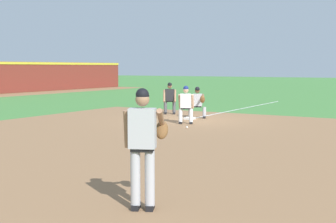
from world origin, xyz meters
The scene contains 9 objects.
ground_plane centered at (0.00, 0.00, 0.00)m, with size 160.00×160.00×0.00m, color #47843D.
infield_dirt_patch centered at (-5.63, -2.62, 0.00)m, with size 18.00×18.00×0.01m, color #936B47.
foul_line_stripe centered at (5.87, 0.00, 0.01)m, with size 11.74×0.10×0.00m, color white.
first_base_bag centered at (0.00, 0.00, 0.04)m, with size 0.38×0.38×0.09m, color white.
baseball centered at (-2.54, -1.26, 0.04)m, with size 0.07×0.07×0.07m, color white.
pitcher centered at (-11.21, -5.25, 1.06)m, with size 0.83×0.59×1.86m.
first_baseman centered at (0.51, -0.11, 0.73)m, with size 0.84×0.98×1.34m.
baserunner centered at (-1.46, -0.62, 0.79)m, with size 0.59×0.67×1.46m.
umpire centered at (1.43, 1.81, 0.79)m, with size 0.62×0.68×1.46m.
Camera 1 is at (-17.00, -9.14, 2.18)m, focal length 50.00 mm.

